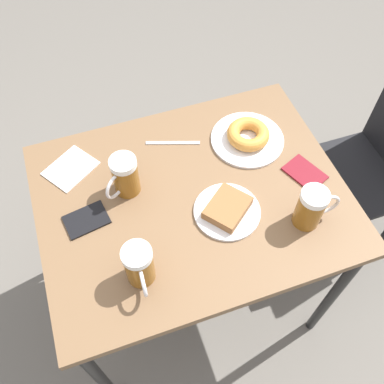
# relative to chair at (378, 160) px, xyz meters

# --- Properties ---
(ground_plane) EXTENTS (8.00, 8.00, 0.00)m
(ground_plane) POSITION_rel_chair_xyz_m (0.07, -0.82, -0.52)
(ground_plane) COLOR #666059
(table) EXTENTS (0.74, 0.95, 0.78)m
(table) POSITION_rel_chair_xyz_m (0.07, -0.82, 0.18)
(table) COLOR brown
(table) RESTS_ON ground_plane
(chair) EXTENTS (0.40, 0.40, 0.86)m
(chair) POSITION_rel_chair_xyz_m (0.00, 0.00, 0.00)
(chair) COLOR black
(chair) RESTS_ON ground_plane
(plate_with_cake) EXTENTS (0.20, 0.20, 0.04)m
(plate_with_cake) POSITION_rel_chair_xyz_m (0.16, -0.74, 0.27)
(plate_with_cake) COLOR silver
(plate_with_cake) RESTS_ON table
(plate_with_donut) EXTENTS (0.25, 0.25, 0.05)m
(plate_with_donut) POSITION_rel_chair_xyz_m (-0.08, -0.57, 0.27)
(plate_with_donut) COLOR silver
(plate_with_donut) RESTS_ON table
(beer_mug_left) EXTENTS (0.10, 0.11, 0.14)m
(beer_mug_left) POSITION_rel_chair_xyz_m (-0.02, -1.00, 0.32)
(beer_mug_left) COLOR #8C5619
(beer_mug_left) RESTS_ON table
(beer_mug_center) EXTENTS (0.08, 0.13, 0.14)m
(beer_mug_center) POSITION_rel_chair_xyz_m (0.27, -0.53, 0.32)
(beer_mug_center) COLOR #8C5619
(beer_mug_center) RESTS_ON table
(beer_mug_right) EXTENTS (0.13, 0.08, 0.14)m
(beer_mug_right) POSITION_rel_chair_xyz_m (0.28, -1.04, 0.32)
(beer_mug_right) COLOR #8C5619
(beer_mug_right) RESTS_ON table
(napkin_folded) EXTENTS (0.18, 0.19, 0.00)m
(napkin_folded) POSITION_rel_chair_xyz_m (-0.15, -1.16, 0.26)
(napkin_folded) COLOR white
(napkin_folded) RESTS_ON table
(fork) EXTENTS (0.07, 0.18, 0.00)m
(fork) POSITION_rel_chair_xyz_m (-0.15, -0.81, 0.26)
(fork) COLOR silver
(fork) RESTS_ON table
(passport_near_edge) EXTENTS (0.11, 0.14, 0.01)m
(passport_near_edge) POSITION_rel_chair_xyz_m (0.05, -1.15, 0.26)
(passport_near_edge) COLOR black
(passport_near_edge) RESTS_ON table
(passport_far_edge) EXTENTS (0.15, 0.13, 0.01)m
(passport_far_edge) POSITION_rel_chair_xyz_m (0.11, -0.45, 0.26)
(passport_far_edge) COLOR maroon
(passport_far_edge) RESTS_ON table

